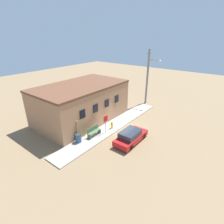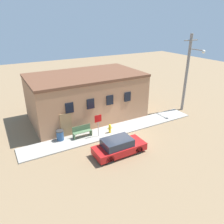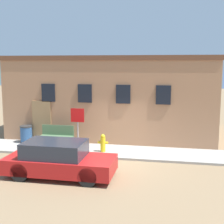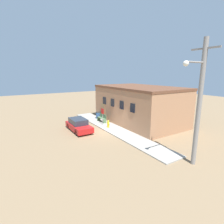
% 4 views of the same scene
% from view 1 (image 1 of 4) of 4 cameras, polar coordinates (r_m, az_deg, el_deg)
% --- Properties ---
extents(ground_plane, '(80.00, 80.00, 0.00)m').
position_cam_1_polar(ground_plane, '(20.04, 2.84, -5.50)').
color(ground_plane, '#846B4C').
extents(sidewalk, '(16.76, 2.10, 0.10)m').
position_cam_1_polar(sidewalk, '(20.56, 0.44, -4.50)').
color(sidewalk, '#9E998E').
rests_on(sidewalk, ground).
extents(brick_building, '(11.01, 6.51, 4.48)m').
position_cam_1_polar(brick_building, '(21.71, -9.89, 3.07)').
color(brick_building, '#A87551').
rests_on(brick_building, ground).
extents(fire_hydrant, '(0.48, 0.23, 0.81)m').
position_cam_1_polar(fire_hydrant, '(19.76, -0.04, -4.25)').
color(fire_hydrant, gold).
rests_on(fire_hydrant, sidewalk).
extents(stop_sign, '(0.63, 0.06, 1.98)m').
position_cam_1_polar(stop_sign, '(18.47, -2.08, -3.00)').
color(stop_sign, gray).
rests_on(stop_sign, sidewalk).
extents(bench, '(1.62, 0.44, 1.01)m').
position_cam_1_polar(bench, '(18.44, -5.98, -6.28)').
color(bench, '#4C6B47').
rests_on(bench, sidewalk).
extents(trash_bin, '(0.62, 0.62, 0.86)m').
position_cam_1_polar(trash_bin, '(17.66, -10.93, -8.33)').
color(trash_bin, '#2D517F').
rests_on(trash_bin, sidewalk).
extents(utility_pole, '(1.80, 1.99, 8.10)m').
position_cam_1_polar(utility_pole, '(26.78, 11.68, 11.48)').
color(utility_pole, gray).
rests_on(utility_pole, ground).
extents(parked_car, '(3.97, 1.67, 1.31)m').
position_cam_1_polar(parked_car, '(17.50, 6.12, -7.96)').
color(parked_car, black).
rests_on(parked_car, ground).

